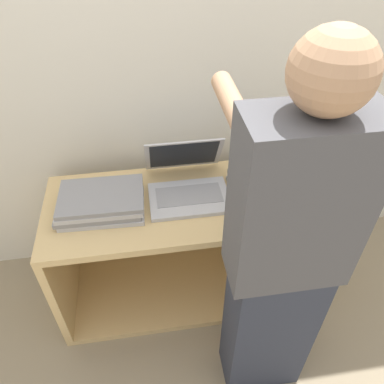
{
  "coord_description": "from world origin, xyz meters",
  "views": [
    {
      "loc": [
        -0.18,
        -1.01,
        1.87
      ],
      "look_at": [
        0.0,
        0.19,
        0.8
      ],
      "focal_mm": 35.0,
      "sensor_mm": 36.0,
      "label": 1
    }
  ],
  "objects_px": {
    "laptop_open": "(187,183)",
    "person": "(282,262)",
    "laptop_stack_right": "(273,182)",
    "laptop_stack_left": "(101,202)"
  },
  "relations": [
    {
      "from": "laptop_open",
      "to": "person",
      "type": "relative_size",
      "value": 0.23
    },
    {
      "from": "laptop_open",
      "to": "laptop_stack_right",
      "type": "distance_m",
      "value": 0.41
    },
    {
      "from": "laptop_open",
      "to": "laptop_stack_left",
      "type": "height_order",
      "value": "laptop_open"
    },
    {
      "from": "laptop_stack_left",
      "to": "laptop_stack_right",
      "type": "relative_size",
      "value": 0.99
    },
    {
      "from": "laptop_stack_right",
      "to": "laptop_stack_left",
      "type": "bearing_deg",
      "value": -179.6
    },
    {
      "from": "laptop_open",
      "to": "laptop_stack_left",
      "type": "distance_m",
      "value": 0.41
    },
    {
      "from": "person",
      "to": "laptop_stack_left",
      "type": "bearing_deg",
      "value": 142.23
    },
    {
      "from": "laptop_stack_right",
      "to": "laptop_open",
      "type": "bearing_deg",
      "value": 171.6
    },
    {
      "from": "laptop_open",
      "to": "laptop_stack_right",
      "type": "bearing_deg",
      "value": -8.4
    },
    {
      "from": "laptop_stack_left",
      "to": "laptop_stack_right",
      "type": "bearing_deg",
      "value": 0.4
    }
  ]
}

